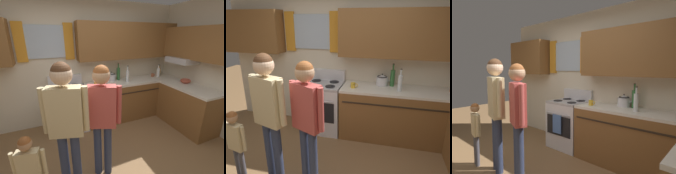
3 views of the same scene
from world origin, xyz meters
The scene contains 10 objects.
back_wall_unit centered at (0.08, 1.81, 1.50)m, with size 4.60×0.42×2.60m.
kitchen_counter_run centered at (1.44, 1.23, 0.45)m, with size 2.28×1.80×0.90m.
stove_oven centered at (-0.35, 1.54, 0.47)m, with size 0.69×0.67×1.10m.
bottle_tall_clear centered at (0.97, 1.47, 1.04)m, with size 0.07×0.07×0.37m.
bottle_wine_green centered at (0.85, 1.70, 1.05)m, with size 0.08×0.08×0.39m.
mug_mustard_yellow centered at (0.22, 1.44, 0.95)m, with size 0.12×0.08×0.09m.
stovetop_kettle centered at (0.68, 1.71, 1.00)m, with size 0.27×0.20×0.21m.
adult_holding_child centered at (-0.55, 0.13, 1.05)m, with size 0.50×0.26×1.66m.
adult_in_plaid centered at (-0.10, 0.19, 1.00)m, with size 0.46×0.28×1.59m.
small_child centered at (-0.96, 0.00, 0.62)m, with size 0.33×0.14×0.99m.
Camera 2 is at (0.76, -1.76, 2.00)m, focal length 32.46 mm.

